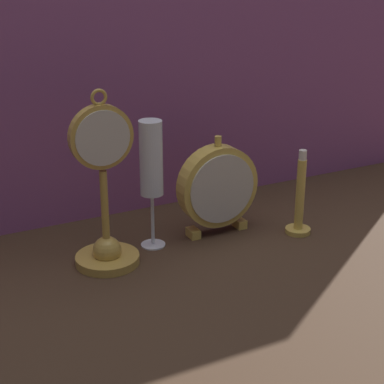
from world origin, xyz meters
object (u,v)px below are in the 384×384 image
object	(u,v)px
mantel_clock_silver	(218,187)
champagne_flute	(151,166)
brass_candlestick	(300,204)
pocket_watch_on_stand	(105,207)

from	to	relation	value
mantel_clock_silver	champagne_flute	distance (m)	0.16
mantel_clock_silver	brass_candlestick	size ratio (longest dim) A/B	1.15
pocket_watch_on_stand	brass_candlestick	world-z (taller)	pocket_watch_on_stand
brass_candlestick	mantel_clock_silver	bearing A→B (deg)	152.35
champagne_flute	brass_candlestick	size ratio (longest dim) A/B	1.43
pocket_watch_on_stand	mantel_clock_silver	distance (m)	0.25
mantel_clock_silver	brass_candlestick	xyz separation A→B (m)	(0.15, -0.08, -0.04)
champagne_flute	brass_candlestick	bearing A→B (deg)	-15.57
brass_candlestick	pocket_watch_on_stand	bearing A→B (deg)	172.68
pocket_watch_on_stand	champagne_flute	size ratio (longest dim) A/B	1.30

